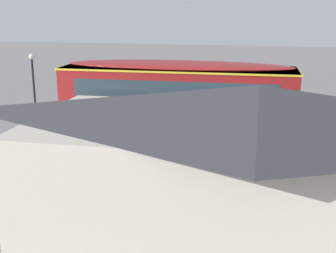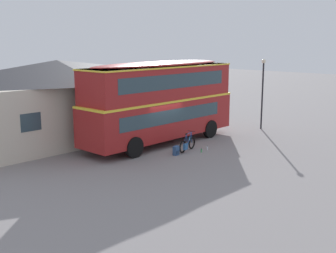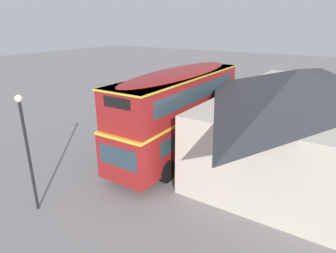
% 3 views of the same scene
% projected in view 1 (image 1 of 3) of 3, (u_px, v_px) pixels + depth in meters
% --- Properties ---
extents(ground_plane, '(120.00, 120.00, 0.00)m').
position_uv_depth(ground_plane, '(197.00, 164.00, 21.03)').
color(ground_plane, gray).
extents(double_decker_bus, '(10.36, 2.70, 4.79)m').
position_uv_depth(double_decker_bus, '(178.00, 110.00, 19.92)').
color(double_decker_bus, black).
rests_on(double_decker_bus, ground).
extents(touring_bicycle, '(1.68, 0.67, 1.04)m').
position_uv_depth(touring_bicycle, '(192.00, 144.00, 22.67)').
color(touring_bicycle, black).
rests_on(touring_bicycle, ground).
extents(backpack_on_ground, '(0.36, 0.30, 0.53)m').
position_uv_depth(backpack_on_ground, '(212.00, 147.00, 22.62)').
color(backpack_on_ground, '#2D4C7A').
rests_on(backpack_on_ground, ground).
extents(water_bottle_green_metal, '(0.07, 0.07, 0.21)m').
position_uv_depth(water_bottle_green_metal, '(187.00, 145.00, 23.50)').
color(water_bottle_green_metal, green).
rests_on(water_bottle_green_metal, ground).
extents(water_bottle_clear_plastic, '(0.07, 0.07, 0.23)m').
position_uv_depth(water_bottle_clear_plastic, '(175.00, 144.00, 23.52)').
color(water_bottle_clear_plastic, silver).
rests_on(water_bottle_clear_plastic, ground).
extents(pub_building, '(14.91, 6.90, 4.80)m').
position_uv_depth(pub_building, '(256.00, 158.00, 14.37)').
color(pub_building, beige).
rests_on(pub_building, ground).
extents(street_lamp, '(0.28, 0.28, 4.73)m').
position_uv_depth(street_lamp, '(34.00, 89.00, 23.18)').
color(street_lamp, black).
rests_on(street_lamp, ground).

